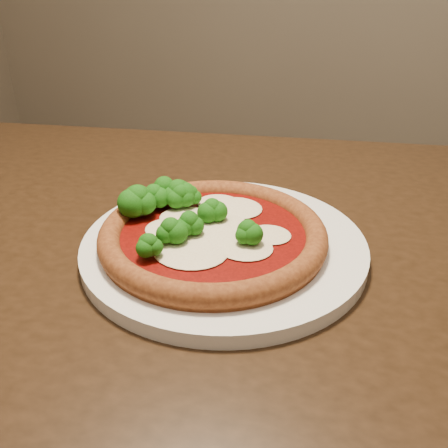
% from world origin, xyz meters
% --- Properties ---
extents(dining_table, '(1.27, 1.03, 0.75)m').
position_xyz_m(dining_table, '(-0.06, 0.21, 0.65)').
color(dining_table, black).
rests_on(dining_table, floor).
extents(plate, '(0.35, 0.35, 0.02)m').
position_xyz_m(plate, '(-0.01, 0.18, 0.76)').
color(plate, white).
rests_on(plate, dining_table).
extents(pizza, '(0.28, 0.28, 0.06)m').
position_xyz_m(pizza, '(-0.03, 0.17, 0.78)').
color(pizza, brown).
rests_on(pizza, plate).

